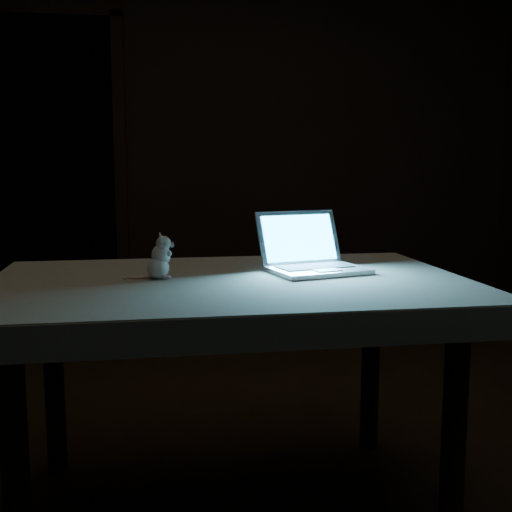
{
  "coord_description": "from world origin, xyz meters",
  "views": [
    {
      "loc": [
        -0.3,
        -2.13,
        1.05
      ],
      "look_at": [
        -0.04,
        -0.28,
        0.79
      ],
      "focal_mm": 45.0,
      "sensor_mm": 36.0,
      "label": 1
    }
  ],
  "objects": [
    {
      "name": "laptop",
      "position": [
        0.17,
        -0.19,
        0.81
      ],
      "size": [
        0.35,
        0.32,
        0.2
      ],
      "primitive_type": null,
      "rotation": [
        0.0,
        0.0,
        0.27
      ],
      "color": "silver",
      "rests_on": "tablecloth"
    },
    {
      "name": "doorway",
      "position": [
        -1.1,
        2.5,
        1.06
      ],
      "size": [
        1.06,
        0.36,
        2.13
      ],
      "primitive_type": null,
      "color": "black",
      "rests_on": "back_wall"
    },
    {
      "name": "back_wall",
      "position": [
        0.0,
        2.5,
        1.3
      ],
      "size": [
        4.5,
        0.04,
        2.6
      ],
      "primitive_type": "cube",
      "color": "black",
      "rests_on": "ground"
    },
    {
      "name": "table",
      "position": [
        -0.12,
        -0.26,
        0.35
      ],
      "size": [
        1.35,
        0.89,
        0.71
      ],
      "primitive_type": null,
      "rotation": [
        0.0,
        0.0,
        0.03
      ],
      "color": "black",
      "rests_on": "floor"
    },
    {
      "name": "plush_mouse",
      "position": [
        -0.33,
        -0.22,
        0.78
      ],
      "size": [
        0.13,
        0.13,
        0.14
      ],
      "primitive_type": null,
      "rotation": [
        0.0,
        0.0,
        0.38
      ],
      "color": "white",
      "rests_on": "tablecloth"
    },
    {
      "name": "tablecloth",
      "position": [
        -0.15,
        -0.21,
        0.67
      ],
      "size": [
        1.57,
        1.19,
        0.08
      ],
      "primitive_type": null,
      "rotation": [
        0.0,
        0.0,
        0.2
      ],
      "color": "#BBB49B",
      "rests_on": "table"
    },
    {
      "name": "floor",
      "position": [
        0.0,
        0.0,
        0.0
      ],
      "size": [
        5.0,
        5.0,
        0.0
      ],
      "primitive_type": "plane",
      "color": "black",
      "rests_on": "ground"
    }
  ]
}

